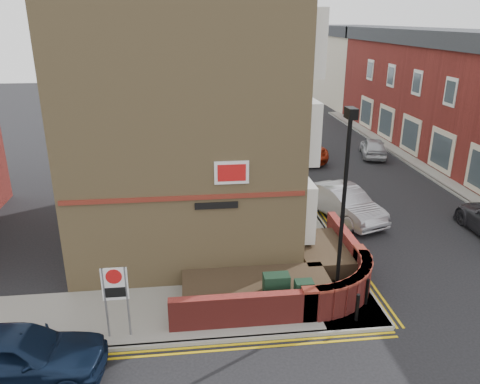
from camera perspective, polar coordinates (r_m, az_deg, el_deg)
The scene contains 27 objects.
ground at distance 14.31m, azimuth 6.59°, elevation -17.12°, with size 120.00×120.00×0.00m, color black.
pavement_corner at distance 15.20m, azimuth -8.13°, elevation -14.39°, with size 13.00×3.00×0.12m, color gray.
pavement_main at distance 28.76m, azimuth 3.39°, elevation 2.94°, with size 2.00×32.00×0.12m, color gray.
pavement_far at distance 30.04m, azimuth 25.60°, elevation 1.68°, with size 4.00×40.00×0.12m, color gray.
kerb_side at distance 13.99m, azimuth -8.23°, elevation -17.89°, with size 13.00×0.15×0.12m, color gray.
kerb_main_near at distance 28.94m, azimuth 5.34°, elevation 3.00°, with size 0.15×32.00×0.12m, color gray.
kerb_main_far at distance 29.03m, azimuth 22.24°, elevation 1.58°, with size 0.15×40.00×0.12m, color gray.
yellow_lines_side at distance 13.83m, azimuth -8.24°, elevation -18.70°, with size 13.00×0.28×0.01m, color gold.
yellow_lines_main at distance 29.01m, azimuth 5.82°, elevation 2.91°, with size 0.28×32.00×0.01m, color gold.
corner_building at distance 19.16m, azimuth -6.72°, elevation 12.91°, with size 8.95×10.40×13.60m.
garden_wall at distance 16.31m, azimuth 4.60°, elevation -11.84°, with size 6.80×6.00×1.20m, color maroon, non-canonical shape.
lamppost at distance 14.05m, azimuth 12.42°, elevation -2.44°, with size 0.25×0.50×6.30m.
utility_cabinet_large at distance 14.88m, azimuth 4.42°, elevation -12.02°, with size 0.80×0.45×1.20m, color black.
utility_cabinet_small at distance 14.82m, azimuth 7.75°, elevation -12.54°, with size 0.55×0.40×1.10m, color black.
bollard_near at distance 14.82m, azimuth 14.10°, elevation -13.50°, with size 0.11×0.11×0.90m, color black.
bollard_far at distance 15.64m, azimuth 15.18°, elevation -11.65°, with size 0.11×0.11×0.90m, color black.
zone_sign at distance 13.65m, azimuth -14.96°, elevation -11.42°, with size 0.72×0.07×2.20m.
far_terrace at distance 33.27m, azimuth 25.33°, elevation 10.49°, with size 5.40×30.40×8.00m.
far_terrace_cream at distance 52.19m, azimuth 13.24°, elevation 14.82°, with size 5.40×12.40×8.00m.
tree_near at distance 25.82m, azimuth 4.36°, elevation 11.50°, with size 3.64×3.65×6.70m.
tree_mid at distance 33.58m, azimuth 1.75°, elevation 14.46°, with size 4.03×4.03×7.42m.
tree_far at distance 41.50m, azimuth 0.09°, elevation 15.22°, with size 3.81×3.81×7.00m.
traffic_light_assembly at distance 36.86m, azimuth 1.66°, elevation 11.21°, with size 0.20×0.16×4.20m.
navy_hatchback at distance 13.64m, azimuth -25.72°, elevation -17.47°, with size 1.80×4.47×1.52m, color black.
silver_car_near at distance 21.93m, azimuth 12.57°, elevation -1.32°, with size 1.58×4.53×1.49m, color #9E9EA5.
red_car_main at distance 31.14m, azimuth 7.35°, elevation 5.51°, with size 2.51×5.45×1.51m, color #9F2A11.
silver_car_far at distance 32.46m, azimuth 15.94°, elevation 5.28°, with size 1.50×3.73×1.27m, color #B2B5BA.
Camera 1 is at (-2.87, -11.00, 8.69)m, focal length 35.00 mm.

